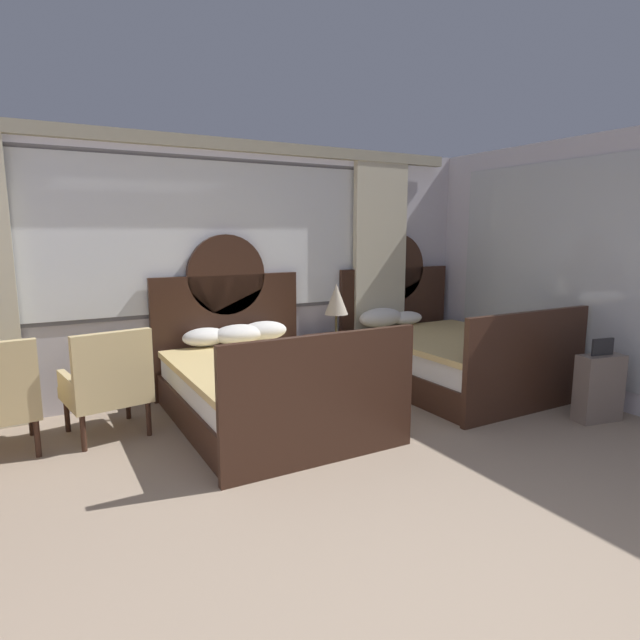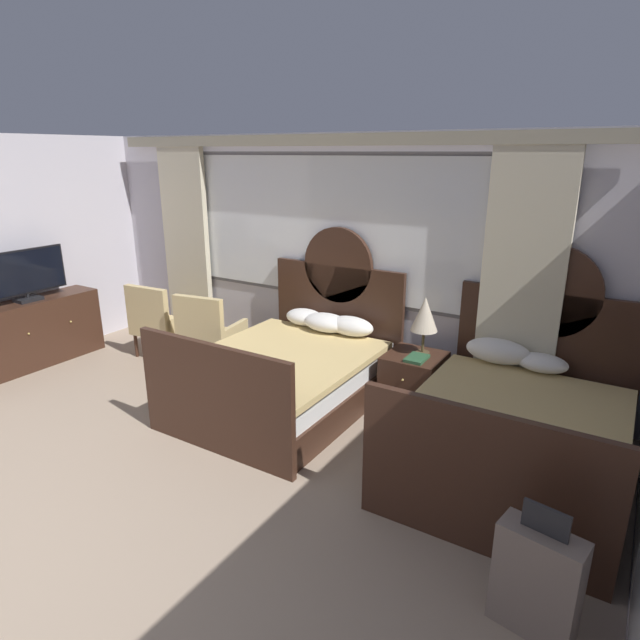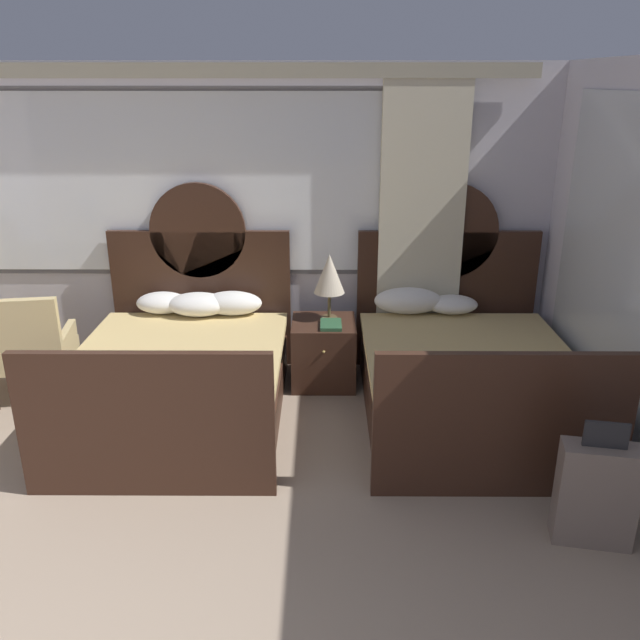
# 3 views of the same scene
# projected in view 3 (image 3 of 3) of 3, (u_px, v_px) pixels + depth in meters

# --- Properties ---
(wall_back_window) EXTENTS (6.62, 0.22, 2.70)m
(wall_back_window) POSITION_uv_depth(u_px,v_px,m) (180.00, 213.00, 5.80)
(wall_back_window) COLOR silver
(wall_back_window) RESTS_ON ground_plane
(bed_near_window) EXTENTS (1.63, 2.15, 1.71)m
(bed_near_window) POSITION_uv_depth(u_px,v_px,m) (183.00, 372.00, 5.19)
(bed_near_window) COLOR #382116
(bed_near_window) RESTS_ON ground_plane
(bed_near_mirror) EXTENTS (1.63, 2.15, 1.71)m
(bed_near_mirror) POSITION_uv_depth(u_px,v_px,m) (464.00, 374.00, 5.17)
(bed_near_mirror) COLOR #382116
(bed_near_mirror) RESTS_ON ground_plane
(nightstand_between_beds) EXTENTS (0.55, 0.58, 0.58)m
(nightstand_between_beds) POSITION_uv_depth(u_px,v_px,m) (324.00, 352.00, 5.75)
(nightstand_between_beds) COLOR #382116
(nightstand_between_beds) RESTS_ON ground_plane
(table_lamp_on_nightstand) EXTENTS (0.27, 0.27, 0.59)m
(table_lamp_on_nightstand) POSITION_uv_depth(u_px,v_px,m) (329.00, 274.00, 5.58)
(table_lamp_on_nightstand) COLOR brown
(table_lamp_on_nightstand) RESTS_ON nightstand_between_beds
(book_on_nightstand) EXTENTS (0.18, 0.26, 0.03)m
(book_on_nightstand) POSITION_uv_depth(u_px,v_px,m) (331.00, 325.00, 5.54)
(book_on_nightstand) COLOR #285133
(book_on_nightstand) RESTS_ON nightstand_between_beds
(armchair_by_window_left) EXTENTS (0.72, 0.72, 0.94)m
(armchair_by_window_left) POSITION_uv_depth(u_px,v_px,m) (28.00, 347.00, 5.38)
(armchair_by_window_left) COLOR tan
(armchair_by_window_left) RESTS_ON ground_plane
(suitcase_on_floor) EXTENTS (0.47, 0.27, 0.78)m
(suitcase_on_floor) POSITION_uv_depth(u_px,v_px,m) (596.00, 494.00, 3.73)
(suitcase_on_floor) COLOR #75665B
(suitcase_on_floor) RESTS_ON ground_plane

